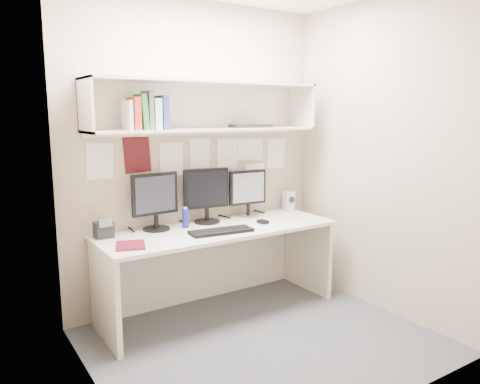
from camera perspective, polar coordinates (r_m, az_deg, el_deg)
floor at (r=3.63m, az=2.89°, el=-17.75°), size 2.40×2.00×0.01m
wall_back at (r=4.09m, az=-5.20°, el=4.44°), size 2.40×0.02×2.60m
wall_front at (r=2.51m, az=16.63°, el=0.78°), size 2.40×0.02×2.60m
wall_left at (r=2.72m, az=-17.83°, el=1.38°), size 0.02×2.00×2.60m
wall_right at (r=4.06m, az=16.95°, el=4.02°), size 0.02×2.00×2.60m
desk at (r=3.98m, az=-2.61°, el=-9.44°), size 2.00×0.70×0.73m
overhead_hutch at (r=3.95m, az=-4.33°, el=10.37°), size 2.00×0.38×0.40m
pinned_papers at (r=4.09m, az=-5.15°, el=3.73°), size 1.92×0.01×0.48m
monitor_left at (r=3.82m, az=-10.30°, el=-0.85°), size 0.40×0.22×0.46m
monitor_center at (r=4.02m, az=-4.13°, el=-0.16°), size 0.40×0.22×0.47m
monitor_right at (r=4.24m, az=0.94°, el=0.10°), size 0.37×0.20×0.43m
keyboard at (r=3.72m, az=-2.31°, el=-4.80°), size 0.52×0.24×0.02m
mouse at (r=4.02m, az=2.81°, el=-3.64°), size 0.07×0.10×0.03m
speaker at (r=4.56m, az=5.95°, el=-1.09°), size 0.10×0.11×0.18m
blue_bottle at (r=3.89m, az=-6.66°, el=-3.16°), size 0.05×0.05×0.17m
maroon_notebook at (r=3.44m, az=-13.20°, el=-6.34°), size 0.27×0.30×0.01m
desk_phone at (r=3.70m, az=-16.27°, el=-4.42°), size 0.14×0.13×0.16m
book_stack at (r=3.63m, az=-11.40°, el=9.42°), size 0.31×0.18×0.29m
hutch_tray at (r=4.15m, az=1.32°, el=8.06°), size 0.38×0.16×0.03m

